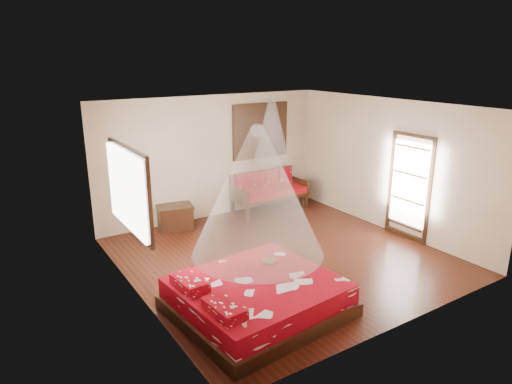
{
  "coord_description": "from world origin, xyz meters",
  "views": [
    {
      "loc": [
        -4.68,
        -6.36,
        3.65
      ],
      "look_at": [
        -0.2,
        0.59,
        1.15
      ],
      "focal_mm": 32.0,
      "sensor_mm": 36.0,
      "label": 1
    }
  ],
  "objects": [
    {
      "name": "window_left",
      "position": [
        -2.71,
        0.2,
        1.7
      ],
      "size": [
        0.1,
        1.74,
        1.34
      ],
      "color": "black",
      "rests_on": "wall_left"
    },
    {
      "name": "glazed_door",
      "position": [
        2.72,
        -0.6,
        1.07
      ],
      "size": [
        0.08,
        1.02,
        2.16
      ],
      "color": "black",
      "rests_on": "floor"
    },
    {
      "name": "bed",
      "position": [
        -1.47,
        -1.38,
        0.25
      ],
      "size": [
        2.45,
        2.26,
        0.65
      ],
      "rotation": [
        0.0,
        0.0,
        0.09
      ],
      "color": "black",
      "rests_on": "floor"
    },
    {
      "name": "wine_tray",
      "position": [
        -0.93,
        -0.93,
        0.55
      ],
      "size": [
        0.24,
        0.24,
        0.2
      ],
      "rotation": [
        0.0,
        0.0,
        0.38
      ],
      "color": "brown",
      "rests_on": "bed"
    },
    {
      "name": "shutter_panel",
      "position": [
        1.29,
        2.72,
        1.9
      ],
      "size": [
        1.52,
        0.06,
        1.32
      ],
      "color": "black",
      "rests_on": "wall_back"
    },
    {
      "name": "mosquito_net_main",
      "position": [
        -1.45,
        -1.38,
        1.85
      ],
      "size": [
        1.86,
        1.86,
        1.8
      ],
      "primitive_type": "cone",
      "color": "white",
      "rests_on": "ceiling"
    },
    {
      "name": "storage_chest",
      "position": [
        -1.1,
        2.45,
        0.26
      ],
      "size": [
        0.84,
        0.68,
        0.52
      ],
      "rotation": [
        0.0,
        0.0,
        -0.19
      ],
      "color": "black",
      "rests_on": "floor"
    },
    {
      "name": "mosquito_net_daybed",
      "position": [
        1.29,
        2.25,
        2.0
      ],
      "size": [
        0.85,
        0.85,
        1.5
      ],
      "primitive_type": "cone",
      "color": "white",
      "rests_on": "ceiling"
    },
    {
      "name": "daybed",
      "position": [
        1.29,
        2.38,
        0.52
      ],
      "size": [
        1.82,
        0.81,
        0.95
      ],
      "color": "black",
      "rests_on": "floor"
    },
    {
      "name": "room",
      "position": [
        0.0,
        0.0,
        1.4
      ],
      "size": [
        5.54,
        5.54,
        2.84
      ],
      "color": "#32160B",
      "rests_on": "ground"
    }
  ]
}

